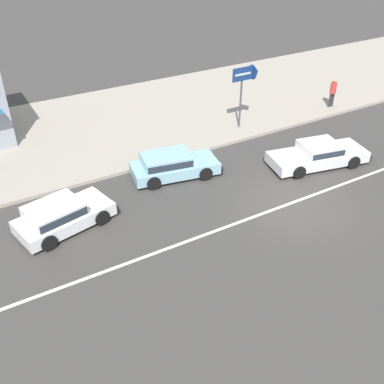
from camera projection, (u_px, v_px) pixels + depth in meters
The scene contains 8 objects.
ground_plane at pixel (294, 202), 18.00m from camera, with size 160.00×160.00×0.00m, color #423F3D.
lane_centre_stripe at pixel (294, 202), 18.00m from camera, with size 50.40×0.14×0.01m, color silver.
kerb_strip at pixel (172, 111), 25.52m from camera, with size 68.00×10.00×0.15m, color #ADA393.
hatchback_white_1 at pixel (61, 215), 16.29m from camera, with size 3.84×2.37×1.10m.
hatchback_pale_blue_3 at pixel (172, 164), 19.37m from camera, with size 4.05×2.24×1.10m.
sedan_white_4 at pixel (319, 154), 20.26m from camera, with size 4.80×2.51×1.06m.
arrow_signboard at pixel (252, 75), 22.33m from camera, with size 1.53×0.73×3.20m.
pedestrian_near_clock at pixel (333, 91), 25.36m from camera, with size 0.34×0.34×1.63m.
Camera 1 is at (-10.93, -10.80, 10.23)m, focal length 42.00 mm.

